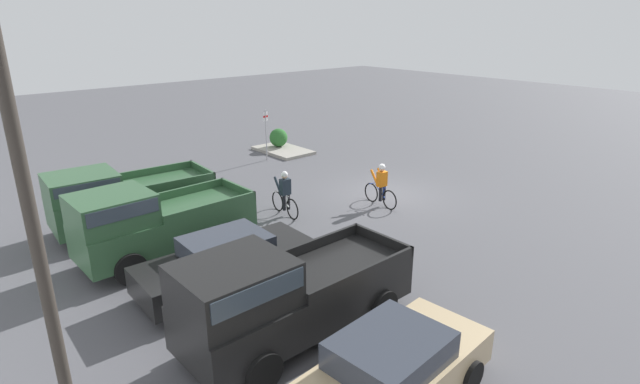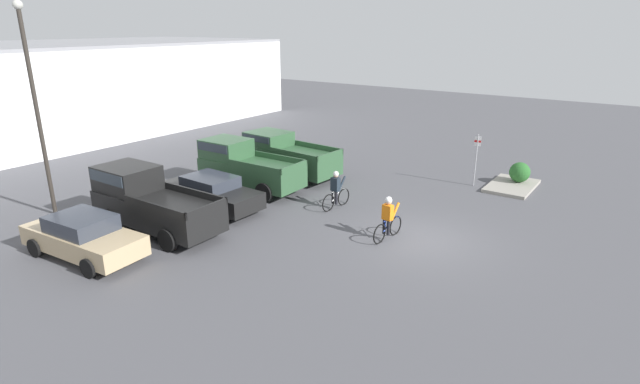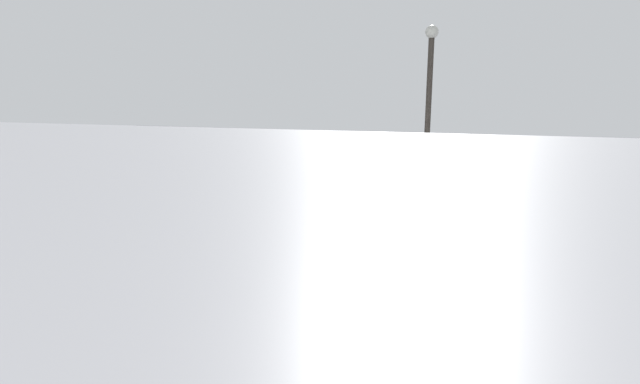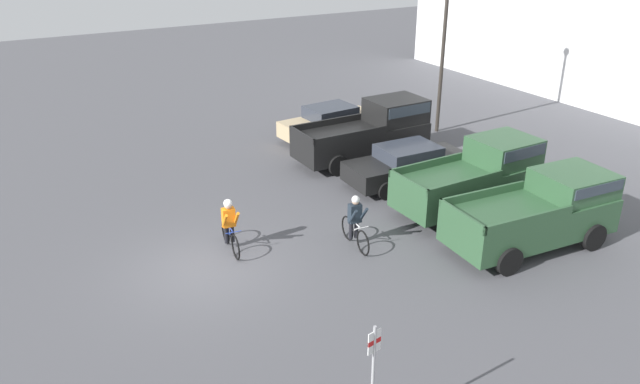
{
  "view_description": "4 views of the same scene",
  "coord_description": "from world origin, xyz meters",
  "px_view_note": "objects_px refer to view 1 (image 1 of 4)",
  "views": [
    {
      "loc": [
        -12.38,
        14.35,
        6.67
      ],
      "look_at": [
        -0.64,
        4.04,
        1.2
      ],
      "focal_mm": 28.0,
      "sensor_mm": 36.0,
      "label": 1
    },
    {
      "loc": [
        -15.62,
        -6.43,
        7.39
      ],
      "look_at": [
        -0.64,
        4.04,
        1.2
      ],
      "focal_mm": 28.0,
      "sensor_mm": 36.0,
      "label": 2
    },
    {
      "loc": [
        -6.84,
        27.92,
        6.71
      ],
      "look_at": [
        -0.64,
        4.04,
        1.2
      ],
      "focal_mm": 28.0,
      "sensor_mm": 36.0,
      "label": 3
    },
    {
      "loc": [
        14.48,
        -4.65,
        8.98
      ],
      "look_at": [
        -0.64,
        4.04,
        1.2
      ],
      "focal_mm": 35.0,
      "sensor_mm": 36.0,
      "label": 4
    }
  ],
  "objects_px": {
    "pickup_truck_1": "(152,222)",
    "fire_lane_sign": "(266,130)",
    "sedan_1": "(227,262)",
    "shrub": "(278,138)",
    "sedan_0": "(389,373)",
    "pickup_truck_0": "(281,294)",
    "pickup_truck_2": "(122,197)",
    "cyclist_1": "(381,185)",
    "lamppost": "(28,201)",
    "cyclist_0": "(285,193)"
  },
  "relations": [
    {
      "from": "cyclist_0",
      "to": "lamppost",
      "type": "height_order",
      "value": "lamppost"
    },
    {
      "from": "sedan_0",
      "to": "shrub",
      "type": "height_order",
      "value": "sedan_0"
    },
    {
      "from": "pickup_truck_2",
      "to": "shrub",
      "type": "xyz_separation_m",
      "value": [
        5.13,
        -10.23,
        -0.46
      ]
    },
    {
      "from": "shrub",
      "to": "sedan_0",
      "type": "bearing_deg",
      "value": 149.11
    },
    {
      "from": "pickup_truck_0",
      "to": "cyclist_1",
      "type": "distance_m",
      "value": 8.92
    },
    {
      "from": "sedan_0",
      "to": "pickup_truck_1",
      "type": "distance_m",
      "value": 8.43
    },
    {
      "from": "pickup_truck_0",
      "to": "sedan_0",
      "type": "bearing_deg",
      "value": -174.59
    },
    {
      "from": "sedan_0",
      "to": "sedan_1",
      "type": "distance_m",
      "value": 5.6
    },
    {
      "from": "shrub",
      "to": "pickup_truck_0",
      "type": "bearing_deg",
      "value": 143.45
    },
    {
      "from": "pickup_truck_2",
      "to": "shrub",
      "type": "distance_m",
      "value": 11.46
    },
    {
      "from": "shrub",
      "to": "cyclist_1",
      "type": "bearing_deg",
      "value": 166.66
    },
    {
      "from": "pickup_truck_0",
      "to": "fire_lane_sign",
      "type": "distance_m",
      "value": 14.77
    },
    {
      "from": "cyclist_1",
      "to": "cyclist_0",
      "type": "bearing_deg",
      "value": 63.88
    },
    {
      "from": "cyclist_0",
      "to": "lamppost",
      "type": "bearing_deg",
      "value": 128.37
    },
    {
      "from": "pickup_truck_0",
      "to": "sedan_1",
      "type": "relative_size",
      "value": 1.16
    },
    {
      "from": "pickup_truck_1",
      "to": "fire_lane_sign",
      "type": "height_order",
      "value": "fire_lane_sign"
    },
    {
      "from": "pickup_truck_0",
      "to": "pickup_truck_2",
      "type": "bearing_deg",
      "value": 1.26
    },
    {
      "from": "lamppost",
      "to": "shrub",
      "type": "distance_m",
      "value": 21.16
    },
    {
      "from": "cyclist_1",
      "to": "fire_lane_sign",
      "type": "distance_m",
      "value": 8.0
    },
    {
      "from": "pickup_truck_1",
      "to": "fire_lane_sign",
      "type": "xyz_separation_m",
      "value": [
        6.61,
        -8.69,
        0.34
      ]
    },
    {
      "from": "cyclist_1",
      "to": "fire_lane_sign",
      "type": "bearing_deg",
      "value": -3.38
    },
    {
      "from": "cyclist_1",
      "to": "lamppost",
      "type": "relative_size",
      "value": 0.22
    },
    {
      "from": "pickup_truck_0",
      "to": "sedan_1",
      "type": "bearing_deg",
      "value": -7.1
    },
    {
      "from": "cyclist_1",
      "to": "shrub",
      "type": "xyz_separation_m",
      "value": [
        9.31,
        -2.21,
        -0.18
      ]
    },
    {
      "from": "cyclist_1",
      "to": "fire_lane_sign",
      "type": "xyz_separation_m",
      "value": [
        7.96,
        -0.47,
        0.69
      ]
    },
    {
      "from": "pickup_truck_0",
      "to": "pickup_truck_1",
      "type": "relative_size",
      "value": 1.07
    },
    {
      "from": "pickup_truck_2",
      "to": "fire_lane_sign",
      "type": "height_order",
      "value": "fire_lane_sign"
    },
    {
      "from": "sedan_0",
      "to": "cyclist_1",
      "type": "bearing_deg",
      "value": -47.08
    },
    {
      "from": "pickup_truck_2",
      "to": "cyclist_0",
      "type": "xyz_separation_m",
      "value": [
        -2.58,
        -4.76,
        -0.3
      ]
    },
    {
      "from": "cyclist_0",
      "to": "cyclist_1",
      "type": "distance_m",
      "value": 3.64
    },
    {
      "from": "fire_lane_sign",
      "to": "shrub",
      "type": "xyz_separation_m",
      "value": [
        1.35,
        -1.74,
        -0.87
      ]
    },
    {
      "from": "cyclist_0",
      "to": "cyclist_1",
      "type": "height_order",
      "value": "cyclist_0"
    },
    {
      "from": "pickup_truck_1",
      "to": "sedan_1",
      "type": "bearing_deg",
      "value": -165.4
    },
    {
      "from": "sedan_1",
      "to": "pickup_truck_2",
      "type": "xyz_separation_m",
      "value": [
        5.63,
        0.53,
        0.37
      ]
    },
    {
      "from": "cyclist_0",
      "to": "pickup_truck_0",
      "type": "bearing_deg",
      "value": 142.01
    },
    {
      "from": "sedan_1",
      "to": "pickup_truck_1",
      "type": "relative_size",
      "value": 0.92
    },
    {
      "from": "cyclist_0",
      "to": "sedan_0",
      "type": "bearing_deg",
      "value": 153.54
    },
    {
      "from": "lamppost",
      "to": "sedan_0",
      "type": "bearing_deg",
      "value": -107.62
    },
    {
      "from": "lamppost",
      "to": "shrub",
      "type": "relative_size",
      "value": 8.49
    },
    {
      "from": "pickup_truck_2",
      "to": "cyclist_1",
      "type": "bearing_deg",
      "value": -117.52
    },
    {
      "from": "pickup_truck_1",
      "to": "cyclist_1",
      "type": "xyz_separation_m",
      "value": [
        -1.35,
        -8.22,
        -0.35
      ]
    },
    {
      "from": "pickup_truck_1",
      "to": "shrub",
      "type": "bearing_deg",
      "value": -52.63
    },
    {
      "from": "cyclist_1",
      "to": "sedan_1",
      "type": "bearing_deg",
      "value": 100.91
    },
    {
      "from": "sedan_0",
      "to": "sedan_1",
      "type": "xyz_separation_m",
      "value": [
        5.6,
        -0.08,
        -0.01
      ]
    },
    {
      "from": "pickup_truck_2",
      "to": "sedan_0",
      "type": "bearing_deg",
      "value": -177.71
    },
    {
      "from": "sedan_0",
      "to": "pickup_truck_2",
      "type": "height_order",
      "value": "pickup_truck_2"
    },
    {
      "from": "fire_lane_sign",
      "to": "lamppost",
      "type": "distance_m",
      "value": 18.86
    },
    {
      "from": "pickup_truck_0",
      "to": "fire_lane_sign",
      "type": "height_order",
      "value": "fire_lane_sign"
    },
    {
      "from": "cyclist_1",
      "to": "shrub",
      "type": "distance_m",
      "value": 9.57
    },
    {
      "from": "sedan_0",
      "to": "pickup_truck_1",
      "type": "xyz_separation_m",
      "value": [
        8.39,
        0.64,
        0.43
      ]
    }
  ]
}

